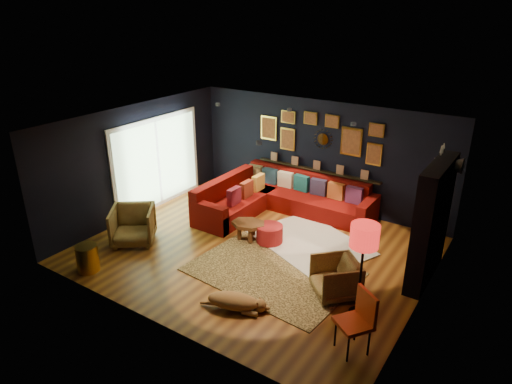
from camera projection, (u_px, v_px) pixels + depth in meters
The scene contains 20 objects.
floor at pixel (255, 250), 9.28m from camera, with size 6.50×6.50×0.00m, color #9A5C1E.
room_walls at pixel (255, 177), 8.66m from camera, with size 6.50×6.50×6.50m.
sectional at pixel (276, 199), 10.86m from camera, with size 3.41×2.69×0.86m.
ledge at pixel (317, 170), 10.98m from camera, with size 3.20×0.12×0.04m, color black.
gallery_wall at pixel (319, 134), 10.68m from camera, with size 3.15×0.04×1.02m.
sunburst_mirror at pixel (323, 139), 10.66m from camera, with size 0.47×0.16×0.47m.
fireplace at pixel (430, 226), 8.00m from camera, with size 0.31×1.60×2.20m.
deer_head at pixel (449, 164), 7.97m from camera, with size 0.50×0.28×0.45m.
sliding_door at pixel (158, 163), 10.95m from camera, with size 0.06×2.80×2.20m.
ceiling_spots at pixel (278, 119), 8.91m from camera, with size 3.30×2.50×0.06m.
shag_rug at pixel (309, 242), 9.54m from camera, with size 2.35×1.71×0.03m, color silver.
leopard_rug at pixel (273, 271), 8.52m from camera, with size 2.93×2.09×0.02m, color tan.
coffee_table at pixel (248, 226), 9.56m from camera, with size 0.86×0.73×0.37m.
pouf at pixel (270, 234), 9.48m from camera, with size 0.55×0.55×0.36m, color maroon.
armchair_left at pixel (133, 224), 9.41m from camera, with size 0.84×0.78×0.86m, color gold.
armchair_right at pixel (336, 276), 7.73m from camera, with size 0.72×0.67×0.74m, color gold.
gold_stool at pixel (88, 258), 8.49m from camera, with size 0.41×0.41×0.51m, color gold.
orange_chair at pixel (359, 317), 6.42m from camera, with size 0.63×0.63×0.96m.
floor_lamp at pixel (364, 240), 6.87m from camera, with size 0.44×0.44×1.60m.
dog at pixel (233, 298), 7.43m from camera, with size 1.18×0.58×0.37m, color #A56B3B, non-canonical shape.
Camera 1 is at (4.48, -6.76, 4.66)m, focal length 32.00 mm.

